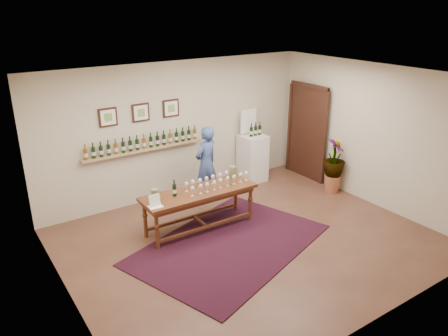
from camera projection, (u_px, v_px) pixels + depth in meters
ground at (250, 241)px, 7.54m from camera, size 6.00×6.00×0.00m
room_shell at (276, 134)px, 9.68m from camera, size 6.00×6.00×6.00m
rug at (230, 244)px, 7.42m from camera, size 3.77×3.09×0.02m
tasting_table at (199, 196)px, 7.75m from camera, size 2.11×0.69×0.75m
table_glasses at (214, 182)px, 7.84m from camera, size 1.38×0.37×0.19m
table_bottles at (174, 187)px, 7.49m from camera, size 0.29×0.19×0.29m
pitcher_left at (155, 195)px, 7.24m from camera, size 0.17×0.17×0.23m
pitcher_right at (233, 172)px, 8.22m from camera, size 0.17×0.17×0.23m
menu_card at (155, 201)px, 7.09m from camera, size 0.24×0.18×0.20m
display_pedestal at (253, 158)px, 9.93m from camera, size 0.54×0.54×1.07m
pedestal_bottles at (256, 129)px, 9.69m from camera, size 0.31×0.09×0.31m
info_sign at (248, 121)px, 9.77m from camera, size 0.43×0.03×0.59m
potted_plant at (334, 166)px, 9.29m from camera, size 0.76×0.76×1.02m
person at (206, 164)px, 8.86m from camera, size 0.66×0.53×1.57m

